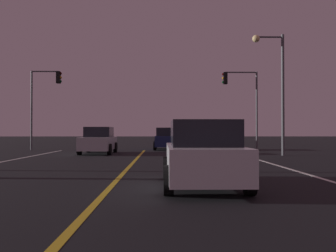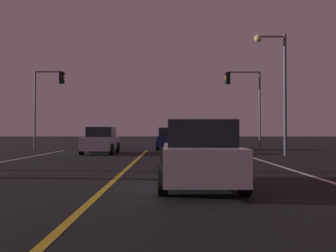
# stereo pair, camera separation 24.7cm
# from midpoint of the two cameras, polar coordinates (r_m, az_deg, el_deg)

# --- Properties ---
(lane_edge_right) EXTENTS (0.16, 33.66, 0.01)m
(lane_edge_right) POSITION_cam_midpoint_polar(r_m,az_deg,el_deg) (11.32, 24.48, -7.98)
(lane_edge_right) COLOR silver
(lane_edge_right) RESTS_ON ground
(lane_center_divider) EXTENTS (0.16, 33.66, 0.01)m
(lane_center_divider) POSITION_cam_midpoint_polar(r_m,az_deg,el_deg) (10.41, -8.31, -8.69)
(lane_center_divider) COLOR gold
(lane_center_divider) RESTS_ON ground
(car_oncoming) EXTENTS (2.02, 4.30, 1.70)m
(car_oncoming) POSITION_cam_midpoint_polar(r_m,az_deg,el_deg) (23.66, -10.43, -2.28)
(car_oncoming) COLOR black
(car_oncoming) RESTS_ON ground
(car_lead_same_lane) EXTENTS (2.02, 4.30, 1.70)m
(car_lead_same_lane) POSITION_cam_midpoint_polar(r_m,az_deg,el_deg) (9.42, 5.37, -4.52)
(car_lead_same_lane) COLOR black
(car_lead_same_lane) RESTS_ON ground
(car_ahead_far) EXTENTS (2.02, 4.30, 1.70)m
(car_ahead_far) POSITION_cam_midpoint_polar(r_m,az_deg,el_deg) (28.43, 0.22, -2.04)
(car_ahead_far) COLOR black
(car_ahead_far) RESTS_ON ground
(traffic_light_near_right) EXTENTS (2.73, 0.36, 5.97)m
(traffic_light_near_right) POSITION_cam_midpoint_polar(r_m,az_deg,el_deg) (28.31, 11.80, 5.17)
(traffic_light_near_right) COLOR #4C4C51
(traffic_light_near_right) RESTS_ON ground
(traffic_light_near_left) EXTENTS (2.34, 0.36, 6.00)m
(traffic_light_near_left) POSITION_cam_midpoint_polar(r_m,az_deg,el_deg) (29.11, -18.26, 5.02)
(traffic_light_near_left) COLOR #4C4C51
(traffic_light_near_left) RESTS_ON ground
(street_lamp_right_far) EXTENTS (1.88, 0.44, 7.13)m
(street_lamp_right_far) POSITION_cam_midpoint_polar(r_m,az_deg,el_deg) (22.42, 16.83, 7.28)
(street_lamp_right_far) COLOR #4C4C51
(street_lamp_right_far) RESTS_ON ground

